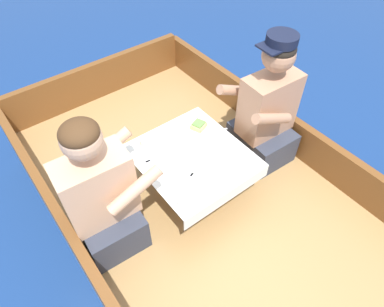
# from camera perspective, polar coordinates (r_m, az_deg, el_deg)

# --- Properties ---
(ground_plane) EXTENTS (60.00, 60.00, 0.00)m
(ground_plane) POSITION_cam_1_polar(r_m,az_deg,el_deg) (2.81, 0.71, -10.82)
(ground_plane) COLOR navy
(boat_deck) EXTENTS (1.83, 3.01, 0.35)m
(boat_deck) POSITION_cam_1_polar(r_m,az_deg,el_deg) (2.66, 0.75, -8.83)
(boat_deck) COLOR #A87F4C
(boat_deck) RESTS_ON ground_plane
(gunwale_port) EXTENTS (0.06, 3.01, 0.30)m
(gunwale_port) POSITION_cam_1_polar(r_m,az_deg,el_deg) (2.21, -18.22, -15.30)
(gunwale_port) COLOR brown
(gunwale_port) RESTS_ON boat_deck
(gunwale_starboard) EXTENTS (0.06, 3.01, 0.30)m
(gunwale_starboard) POSITION_cam_1_polar(r_m,az_deg,el_deg) (2.86, 14.91, 4.21)
(gunwale_starboard) COLOR brown
(gunwale_starboard) RESTS_ON boat_deck
(bow_coaming) EXTENTS (1.71, 0.06, 0.35)m
(bow_coaming) POSITION_cam_1_polar(r_m,az_deg,el_deg) (3.35, -15.32, 11.80)
(bow_coaming) COLOR brown
(bow_coaming) RESTS_ON boat_deck
(cockpit_table) EXTENTS (0.69, 0.74, 0.36)m
(cockpit_table) POSITION_cam_1_polar(r_m,az_deg,el_deg) (2.29, 0.00, -0.95)
(cockpit_table) COLOR #B2B2B7
(cockpit_table) RESTS_ON boat_deck
(person_port) EXTENTS (0.54, 0.47, 0.98)m
(person_port) POSITION_cam_1_polar(r_m,az_deg,el_deg) (2.07, -14.82, -7.20)
(person_port) COLOR #333847
(person_port) RESTS_ON boat_deck
(person_starboard) EXTENTS (0.54, 0.46, 1.03)m
(person_starboard) POSITION_cam_1_polar(r_m,az_deg,el_deg) (2.54, 12.28, 6.65)
(person_starboard) COLOR #333847
(person_starboard) RESTS_ON boat_deck
(plate_sandwich) EXTENTS (0.17, 0.17, 0.01)m
(plate_sandwich) POSITION_cam_1_polar(r_m,az_deg,el_deg) (2.45, 1.10, 4.24)
(plate_sandwich) COLOR white
(plate_sandwich) RESTS_ON cockpit_table
(plate_bread) EXTENTS (0.22, 0.22, 0.01)m
(plate_bread) POSITION_cam_1_polar(r_m,az_deg,el_deg) (2.35, -2.38, 1.85)
(plate_bread) COLOR white
(plate_bread) RESTS_ON cockpit_table
(sandwich) EXTENTS (0.12, 0.12, 0.05)m
(sandwich) POSITION_cam_1_polar(r_m,az_deg,el_deg) (2.43, 1.11, 4.71)
(sandwich) COLOR tan
(sandwich) RESTS_ON plate_sandwich
(bowl_port_near) EXTENTS (0.13, 0.13, 0.04)m
(bowl_port_near) POSITION_cam_1_polar(r_m,az_deg,el_deg) (2.17, 1.52, -2.32)
(bowl_port_near) COLOR white
(bowl_port_near) RESTS_ON cockpit_table
(bowl_starboard_near) EXTENTS (0.12, 0.12, 0.04)m
(bowl_starboard_near) POSITION_cam_1_polar(r_m,az_deg,el_deg) (2.18, 5.10, -2.37)
(bowl_starboard_near) COLOR white
(bowl_starboard_near) RESTS_ON cockpit_table
(bowl_center_far) EXTENTS (0.14, 0.14, 0.04)m
(bowl_center_far) POSITION_cam_1_polar(r_m,az_deg,el_deg) (2.25, 7.82, -0.60)
(bowl_center_far) COLOR white
(bowl_center_far) RESTS_ON cockpit_table
(bowl_port_far) EXTENTS (0.11, 0.11, 0.04)m
(bowl_port_far) POSITION_cam_1_polar(r_m,az_deg,el_deg) (2.02, -1.01, -7.69)
(bowl_port_far) COLOR white
(bowl_port_far) RESTS_ON cockpit_table
(coffee_cup_port) EXTENTS (0.10, 0.07, 0.06)m
(coffee_cup_port) POSITION_cam_1_polar(r_m,az_deg,el_deg) (2.29, 3.12, 1.34)
(coffee_cup_port) COLOR white
(coffee_cup_port) RESTS_ON cockpit_table
(coffee_cup_starboard) EXTENTS (0.10, 0.07, 0.06)m
(coffee_cup_starboard) POSITION_cam_1_polar(r_m,az_deg,el_deg) (2.15, -2.65, -2.73)
(coffee_cup_starboard) COLOR white
(coffee_cup_starboard) RESTS_ON cockpit_table
(tin_can) EXTENTS (0.07, 0.07, 0.05)m
(tin_can) POSITION_cam_1_polar(r_m,az_deg,el_deg) (2.34, -7.88, 1.88)
(tin_can) COLOR silver
(tin_can) RESTS_ON cockpit_table
(utensil_fork_port) EXTENTS (0.17, 0.04, 0.00)m
(utensil_fork_port) POSITION_cam_1_polar(r_m,az_deg,el_deg) (2.26, -6.20, -0.82)
(utensil_fork_port) COLOR silver
(utensil_fork_port) RESTS_ON cockpit_table
(utensil_fork_starboard) EXTENTS (0.17, 0.07, 0.00)m
(utensil_fork_starboard) POSITION_cam_1_polar(r_m,az_deg,el_deg) (2.13, -0.75, -4.43)
(utensil_fork_starboard) COLOR silver
(utensil_fork_starboard) RESTS_ON cockpit_table
(utensil_knife_port) EXTENTS (0.10, 0.15, 0.00)m
(utensil_knife_port) POSITION_cam_1_polar(r_m,az_deg,el_deg) (2.08, 0.93, -6.08)
(utensil_knife_port) COLOR silver
(utensil_knife_port) RESTS_ON cockpit_table
(utensil_spoon_center) EXTENTS (0.16, 0.07, 0.01)m
(utensil_spoon_center) POSITION_cam_1_polar(r_m,az_deg,el_deg) (2.43, 3.40, 3.68)
(utensil_spoon_center) COLOR silver
(utensil_spoon_center) RESTS_ON cockpit_table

